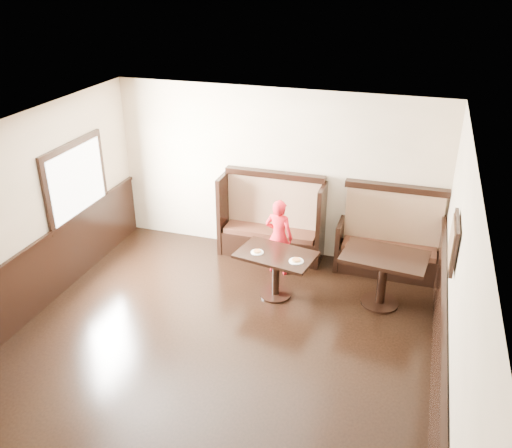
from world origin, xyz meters
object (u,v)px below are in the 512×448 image
at_px(table_main, 276,263).
at_px(child, 279,237).
at_px(booth_neighbor, 390,244).
at_px(table_neighbor, 384,268).
at_px(booth_main, 272,226).

bearing_deg(table_main, child, 111.99).
xyz_separation_m(booth_neighbor, table_neighbor, (-0.01, -0.99, 0.13)).
bearing_deg(table_main, booth_main, 118.66).
bearing_deg(booth_main, booth_neighbor, -0.05).
bearing_deg(table_neighbor, child, 171.90).
xyz_separation_m(table_main, table_neighbor, (1.53, 0.24, 0.06)).
distance_m(booth_main, booth_neighbor, 1.95).
bearing_deg(booth_neighbor, table_neighbor, -90.64).
bearing_deg(booth_main, table_neighbor, -27.13).
height_order(booth_main, child, booth_main).
bearing_deg(child, booth_neighbor, -154.81).
bearing_deg(booth_neighbor, child, -161.67).
height_order(booth_main, table_neighbor, booth_main).
xyz_separation_m(booth_neighbor, table_main, (-1.54, -1.23, 0.06)).
bearing_deg(booth_neighbor, table_main, -141.33).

